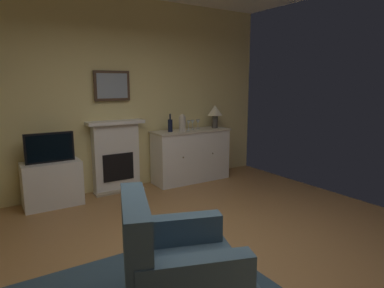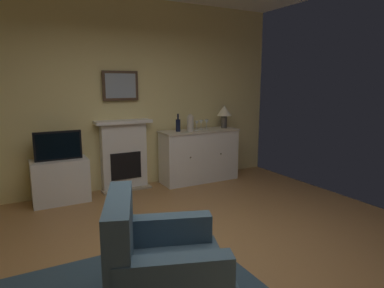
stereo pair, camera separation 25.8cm
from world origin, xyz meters
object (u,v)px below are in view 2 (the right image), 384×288
Objects in this scene: framed_picture at (121,86)px; sideboard_cabinet at (199,155)px; tv_set at (58,146)px; table_lamp at (224,112)px; wine_glass_left at (197,123)px; wine_glass_right at (207,122)px; wine_glass_center at (201,123)px; tv_cabinet at (60,181)px; wine_bottle at (178,125)px; armchair at (160,269)px; vase_decorative at (190,123)px; fireplace_unit at (124,155)px.

framed_picture is 0.41× the size of sideboard_cabinet.
framed_picture reaches higher than tv_set.
framed_picture is at bearing 169.98° from sideboard_cabinet.
table_lamp is (0.50, 0.00, 0.72)m from sideboard_cabinet.
sideboard_cabinet is 0.88m from table_lamp.
wine_glass_right is at bearing 12.73° from wine_glass_left.
tv_set is at bearing -179.83° from table_lamp.
wine_glass_right is (0.11, 0.00, 0.00)m from wine_glass_center.
sideboard_cabinet is 3.37× the size of table_lamp.
wine_glass_right is (0.15, 0.02, 0.56)m from sideboard_cabinet.
wine_glass_center reaches higher than tv_cabinet.
sideboard_cabinet is 4.65× the size of wine_bottle.
framed_picture is 0.54× the size of armchair.
tv_set is at bearing -179.78° from wine_bottle.
table_lamp is at bearing 0.07° from wine_bottle.
tv_cabinet is (-2.17, 0.05, -0.70)m from wine_glass_left.
tv_cabinet is (-2.04, 0.06, -0.72)m from vase_decorative.
tv_set is 0.61× the size of armchair.
vase_decorative is at bearing -14.39° from framed_picture.
fireplace_unit reaches higher than wine_glass_center.
wine_glass_center is 2.38m from tv_cabinet.
wine_glass_center is 0.59× the size of vase_decorative.
wine_bottle is (0.86, -0.22, -0.63)m from framed_picture.
fireplace_unit is at bearing 171.99° from sideboard_cabinet.
wine_glass_left is at bearing -156.21° from wine_glass_center.
wine_bottle is (-0.40, -0.00, 0.55)m from sideboard_cabinet.
wine_glass_right reaches higher than armchair.
vase_decorative is 2.16m from tv_cabinet.
vase_decorative is 2.05m from tv_set.
wine_glass_left is 0.59× the size of vase_decorative.
vase_decorative is at bearing -165.05° from wine_glass_center.
table_lamp is 2.42× the size of wine_glass_center.
wine_glass_center is at bearing 2.03° from wine_bottle.
wine_bottle is 0.33m from wine_glass_left.
wine_bottle reaches higher than armchair.
table_lamp reaches higher than wine_glass_left.
vase_decorative is 0.45× the size of tv_set.
framed_picture reaches higher than wine_glass_center.
wine_bottle is at bearing -14.51° from framed_picture.
fireplace_unit reaches higher than armchair.
framed_picture reaches higher than wine_glass_right.
sideboard_cabinet is at bearing 0.21° from tv_set.
wine_glass_right is at bearing 0.58° from tv_set.
armchair is at bearing -102.56° from fireplace_unit.
tv_cabinet is (-2.23, 0.02, -0.14)m from sideboard_cabinet.
fireplace_unit is 2.75× the size of table_lamp.
wine_bottle is 0.44m from wine_glass_center.
sideboard_cabinet is 1.33× the size of armchair.
table_lamp is at bearing 0.17° from tv_set.
table_lamp is 0.65× the size of tv_set.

